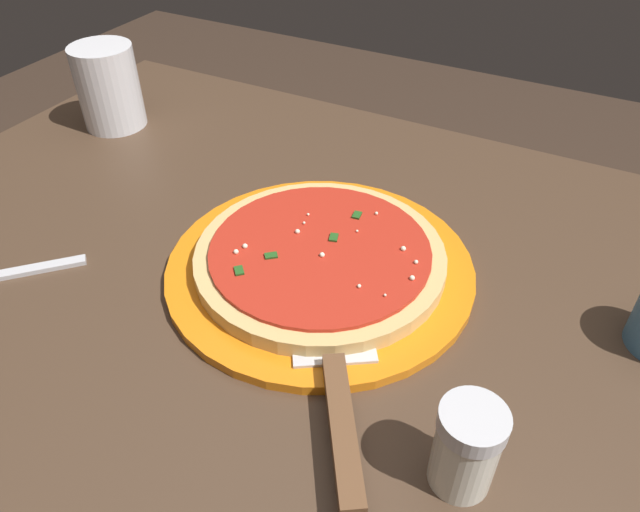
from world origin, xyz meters
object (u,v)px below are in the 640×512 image
Objects in this scene: serving_plate at (320,268)px; cup_tall_drink at (108,87)px; pizza_server at (336,385)px; pizza at (320,256)px; parmesan_shaker at (466,447)px.

cup_tall_drink is at bearing -19.88° from serving_plate.
pizza_server is 0.56m from cup_tall_drink.
pizza_server is at bearing 150.47° from cup_tall_drink.
pizza is 3.30× the size of parmesan_shaker.
parmesan_shaker is (-0.11, 0.02, 0.02)m from pizza_server.
serving_plate is at bearing -38.25° from parmesan_shaker.
parmesan_shaker is (-0.19, 0.15, 0.03)m from serving_plate.
parmesan_shaker is at bearing 168.80° from pizza_server.
cup_tall_drink is 0.66m from parmesan_shaker.
serving_plate is 0.24m from parmesan_shaker.
parmesan_shaker is at bearing 141.75° from pizza.
pizza_server reaches higher than serving_plate.
pizza_server is 2.82× the size of parmesan_shaker.
pizza is at bearing -38.25° from parmesan_shaker.
serving_plate is 0.01m from pizza.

